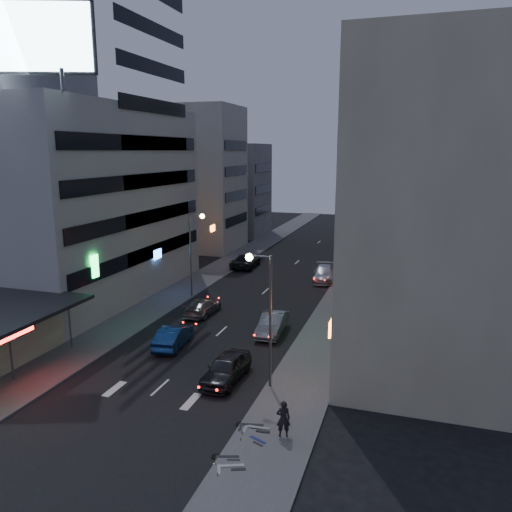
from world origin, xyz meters
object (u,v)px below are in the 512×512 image
at_px(parked_car_right_far, 324,274).
at_px(scooter_black_b, 264,414).
at_px(scooter_silver_b, 271,417).
at_px(road_car_silver, 203,307).
at_px(parked_car_right_near, 226,368).
at_px(road_car_blue, 173,336).
at_px(scooter_silver_a, 245,453).
at_px(parked_car_right_mid, 272,324).
at_px(scooter_black_a, 240,446).
at_px(parked_car_left, 246,261).
at_px(person, 283,419).
at_px(scooter_blue, 267,433).

distance_m(parked_car_right_far, scooter_black_b, 30.18).
relative_size(scooter_black_b, scooter_silver_b, 0.93).
bearing_deg(road_car_silver, scooter_silver_b, 125.55).
relative_size(parked_car_right_near, road_car_silver, 1.02).
xyz_separation_m(road_car_blue, scooter_silver_a, (9.50, -11.70, -0.10)).
xyz_separation_m(parked_car_right_mid, road_car_silver, (-7.04, 2.68, -0.12)).
bearing_deg(parked_car_right_mid, scooter_black_a, -82.57).
relative_size(road_car_blue, road_car_silver, 1.00).
bearing_deg(scooter_black_b, parked_car_left, 9.29).
height_order(person, scooter_silver_a, person).
xyz_separation_m(parked_car_left, scooter_silver_b, (12.99, -33.88, -0.07)).
distance_m(road_car_blue, scooter_blue, 14.03).
xyz_separation_m(road_car_blue, scooter_black_b, (9.38, -8.29, -0.10)).
relative_size(parked_car_right_mid, scooter_black_a, 2.99).
height_order(road_car_silver, person, person).
height_order(parked_car_right_far, scooter_silver_a, parked_car_right_far).
bearing_deg(person, parked_car_right_near, -66.60).
distance_m(scooter_silver_a, scooter_black_b, 3.42).
relative_size(parked_car_right_mid, scooter_black_b, 2.67).
bearing_deg(road_car_blue, scooter_blue, 128.62).
bearing_deg(scooter_silver_b, scooter_black_b, 57.49).
distance_m(parked_car_right_near, scooter_silver_b, 6.16).
xyz_separation_m(parked_car_right_mid, person, (4.45, -13.65, 0.26)).
relative_size(scooter_blue, scooter_silver_b, 0.84).
height_order(parked_car_right_mid, scooter_black_b, parked_car_right_mid).
bearing_deg(parked_car_right_near, scooter_silver_b, -45.22).
bearing_deg(parked_car_right_near, road_car_silver, 122.17).
bearing_deg(parked_car_right_far, road_car_silver, -126.88).
bearing_deg(scooter_silver_a, road_car_blue, 17.14).
bearing_deg(scooter_silver_a, person, -43.88).
distance_m(road_car_blue, road_car_silver, 7.36).
xyz_separation_m(parked_car_right_mid, parked_car_left, (-9.30, 20.74, -0.01)).
relative_size(parked_car_right_mid, scooter_silver_b, 2.48).
relative_size(road_car_silver, scooter_silver_a, 2.59).
xyz_separation_m(scooter_black_a, scooter_silver_a, (0.43, -0.53, 0.06)).
xyz_separation_m(parked_car_right_mid, road_car_blue, (-6.12, -4.62, -0.03)).
bearing_deg(scooter_silver_b, scooter_silver_a, 169.74).
relative_size(parked_car_right_far, scooter_silver_a, 3.08).
relative_size(parked_car_left, scooter_blue, 3.45).
xyz_separation_m(road_car_silver, scooter_blue, (10.92, -17.13, -0.06)).
bearing_deg(scooter_blue, parked_car_right_far, 29.08).
xyz_separation_m(road_car_silver, scooter_silver_a, (10.41, -19.00, -0.01)).
bearing_deg(person, scooter_silver_b, -54.60).
bearing_deg(parked_car_left, road_car_blue, 94.60).
height_order(road_car_blue, scooter_silver_a, road_car_blue).
distance_m(scooter_black_b, scooter_silver_b, 0.49).
bearing_deg(scooter_blue, scooter_black_a, 168.89).
distance_m(parked_car_right_near, parked_car_left, 30.65).
relative_size(parked_car_right_near, parked_car_left, 0.84).
distance_m(road_car_silver, person, 19.97).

